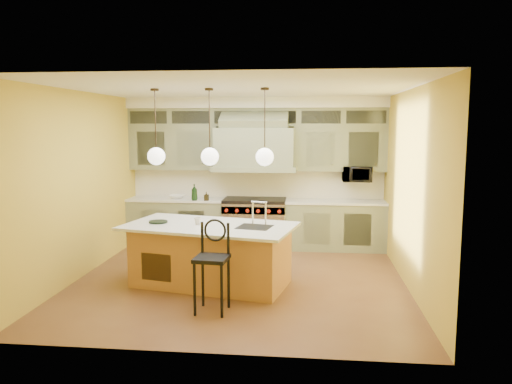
# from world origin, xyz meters

# --- Properties ---
(floor) EXTENTS (5.00, 5.00, 0.00)m
(floor) POSITION_xyz_m (0.00, 0.00, 0.00)
(floor) COLOR brown
(floor) RESTS_ON ground
(ceiling) EXTENTS (5.00, 5.00, 0.00)m
(ceiling) POSITION_xyz_m (0.00, 0.00, 2.90)
(ceiling) COLOR white
(ceiling) RESTS_ON wall_back
(wall_back) EXTENTS (5.00, 0.00, 5.00)m
(wall_back) POSITION_xyz_m (0.00, 2.50, 1.45)
(wall_back) COLOR gold
(wall_back) RESTS_ON ground
(wall_front) EXTENTS (5.00, 0.00, 5.00)m
(wall_front) POSITION_xyz_m (0.00, -2.50, 1.45)
(wall_front) COLOR gold
(wall_front) RESTS_ON ground
(wall_left) EXTENTS (0.00, 5.00, 5.00)m
(wall_left) POSITION_xyz_m (-2.50, 0.00, 1.45)
(wall_left) COLOR gold
(wall_left) RESTS_ON ground
(wall_right) EXTENTS (0.00, 5.00, 5.00)m
(wall_right) POSITION_xyz_m (2.50, 0.00, 1.45)
(wall_right) COLOR gold
(wall_right) RESTS_ON ground
(back_cabinetry) EXTENTS (5.00, 0.77, 2.90)m
(back_cabinetry) POSITION_xyz_m (0.00, 2.23, 1.43)
(back_cabinetry) COLOR gray
(back_cabinetry) RESTS_ON floor
(range) EXTENTS (1.20, 0.74, 0.96)m
(range) POSITION_xyz_m (0.00, 2.14, 0.49)
(range) COLOR silver
(range) RESTS_ON floor
(kitchen_island) EXTENTS (2.68, 1.78, 1.35)m
(kitchen_island) POSITION_xyz_m (-0.40, -0.24, 0.47)
(kitchen_island) COLOR #AD723D
(kitchen_island) RESTS_ON floor
(counter_stool) EXTENTS (0.44, 0.44, 1.17)m
(counter_stool) POSITION_xyz_m (-0.17, -1.29, 0.67)
(counter_stool) COLOR black
(counter_stool) RESTS_ON floor
(microwave) EXTENTS (0.54, 0.37, 0.30)m
(microwave) POSITION_xyz_m (1.95, 2.25, 1.45)
(microwave) COLOR black
(microwave) RESTS_ON back_cabinetry
(oil_bottle_a) EXTENTS (0.13, 0.13, 0.32)m
(oil_bottle_a) POSITION_xyz_m (-1.14, 1.92, 1.10)
(oil_bottle_a) COLOR black
(oil_bottle_a) RESTS_ON back_cabinetry
(oil_bottle_b) EXTENTS (0.09, 0.09, 0.17)m
(oil_bottle_b) POSITION_xyz_m (-0.91, 1.92, 1.03)
(oil_bottle_b) COLOR black
(oil_bottle_b) RESTS_ON back_cabinetry
(fruit_bowl) EXTENTS (0.30, 0.30, 0.07)m
(fruit_bowl) POSITION_xyz_m (-1.55, 2.15, 0.97)
(fruit_bowl) COLOR white
(fruit_bowl) RESTS_ON back_cabinetry
(cup) EXTENTS (0.12, 0.12, 0.10)m
(cup) POSITION_xyz_m (-0.59, -0.28, 0.97)
(cup) COLOR silver
(cup) RESTS_ON kitchen_island
(pendant_left) EXTENTS (0.26, 0.26, 1.11)m
(pendant_left) POSITION_xyz_m (-1.20, -0.24, 1.95)
(pendant_left) COLOR #2D2319
(pendant_left) RESTS_ON ceiling
(pendant_center) EXTENTS (0.26, 0.26, 1.11)m
(pendant_center) POSITION_xyz_m (-0.40, -0.24, 1.95)
(pendant_center) COLOR #2D2319
(pendant_center) RESTS_ON ceiling
(pendant_right) EXTENTS (0.26, 0.26, 1.11)m
(pendant_right) POSITION_xyz_m (0.40, -0.24, 1.95)
(pendant_right) COLOR #2D2319
(pendant_right) RESTS_ON ceiling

